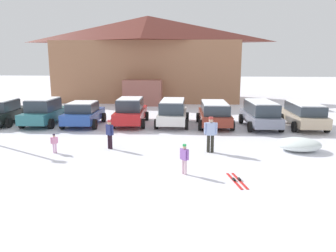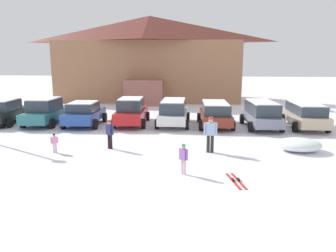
{
  "view_description": "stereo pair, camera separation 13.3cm",
  "coord_description": "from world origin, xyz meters",
  "px_view_note": "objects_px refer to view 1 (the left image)",
  "views": [
    {
      "loc": [
        2.46,
        -9.54,
        4.2
      ],
      "look_at": [
        0.98,
        6.18,
        1.03
      ],
      "focal_mm": 35.0,
      "sensor_mm": 36.0,
      "label": 1
    },
    {
      "loc": [
        2.59,
        -9.53,
        4.2
      ],
      "look_at": [
        0.98,
        6.18,
        1.03
      ],
      "focal_mm": 35.0,
      "sensor_mm": 36.0,
      "label": 2
    }
  ],
  "objects_px": {
    "parked_maroon_van": "(214,113)",
    "parked_red_sedan": "(131,111)",
    "skier_child_in_pink_snowsuit": "(54,142)",
    "skier_adult_in_blue_parka": "(211,132)",
    "parked_beige_suv": "(304,114)",
    "parked_teal_hatchback": "(45,111)",
    "parked_white_suv": "(173,112)",
    "ski_lodge": "(148,58)",
    "skier_teen_in_navy_coat": "(110,133)",
    "plowed_snow_pile": "(299,144)",
    "parked_black_sedan": "(2,112)",
    "parked_grey_wagon": "(260,113)",
    "skier_child_in_purple_jacket": "(184,157)",
    "parked_blue_hatchback": "(84,113)",
    "pair_of_skis": "(237,180)"
  },
  "relations": [
    {
      "from": "parked_red_sedan",
      "to": "parked_grey_wagon",
      "type": "relative_size",
      "value": 1.03
    },
    {
      "from": "parked_blue_hatchback",
      "to": "skier_adult_in_blue_parka",
      "type": "height_order",
      "value": "skier_adult_in_blue_parka"
    },
    {
      "from": "parked_red_sedan",
      "to": "skier_child_in_pink_snowsuit",
      "type": "xyz_separation_m",
      "value": [
        -2.1,
        -7.08,
        -0.38
      ]
    },
    {
      "from": "skier_teen_in_navy_coat",
      "to": "parked_black_sedan",
      "type": "bearing_deg",
      "value": 147.79
    },
    {
      "from": "skier_child_in_pink_snowsuit",
      "to": "skier_adult_in_blue_parka",
      "type": "xyz_separation_m",
      "value": [
        7.16,
        0.79,
        0.44
      ]
    },
    {
      "from": "parked_beige_suv",
      "to": "parked_maroon_van",
      "type": "bearing_deg",
      "value": -179.18
    },
    {
      "from": "parked_blue_hatchback",
      "to": "ski_lodge",
      "type": "bearing_deg",
      "value": 82.43
    },
    {
      "from": "parked_maroon_van",
      "to": "skier_teen_in_navy_coat",
      "type": "distance_m",
      "value": 8.06
    },
    {
      "from": "parked_red_sedan",
      "to": "parked_grey_wagon",
      "type": "bearing_deg",
      "value": -1.58
    },
    {
      "from": "ski_lodge",
      "to": "skier_teen_in_navy_coat",
      "type": "relative_size",
      "value": 13.89
    },
    {
      "from": "parked_grey_wagon",
      "to": "parked_blue_hatchback",
      "type": "bearing_deg",
      "value": -177.99
    },
    {
      "from": "parked_white_suv",
      "to": "skier_adult_in_blue_parka",
      "type": "bearing_deg",
      "value": -70.41
    },
    {
      "from": "skier_adult_in_blue_parka",
      "to": "parked_black_sedan",
      "type": "bearing_deg",
      "value": 157.22
    },
    {
      "from": "ski_lodge",
      "to": "parked_maroon_van",
      "type": "bearing_deg",
      "value": -65.74
    },
    {
      "from": "parked_maroon_van",
      "to": "parked_red_sedan",
      "type": "bearing_deg",
      "value": 179.62
    },
    {
      "from": "parked_maroon_van",
      "to": "parked_white_suv",
      "type": "bearing_deg",
      "value": 178.02
    },
    {
      "from": "parked_maroon_van",
      "to": "skier_teen_in_navy_coat",
      "type": "height_order",
      "value": "parked_maroon_van"
    },
    {
      "from": "ski_lodge",
      "to": "plowed_snow_pile",
      "type": "bearing_deg",
      "value": -62.94
    },
    {
      "from": "parked_teal_hatchback",
      "to": "parked_beige_suv",
      "type": "bearing_deg",
      "value": 1.83
    },
    {
      "from": "parked_red_sedan",
      "to": "skier_child_in_purple_jacket",
      "type": "xyz_separation_m",
      "value": [
        3.99,
        -9.43,
        -0.23
      ]
    },
    {
      "from": "skier_child_in_purple_jacket",
      "to": "skier_teen_in_navy_coat",
      "type": "bearing_deg",
      "value": 138.68
    },
    {
      "from": "parked_red_sedan",
      "to": "plowed_snow_pile",
      "type": "xyz_separation_m",
      "value": [
        9.24,
        -5.64,
        -0.58
      ]
    },
    {
      "from": "skier_child_in_pink_snowsuit",
      "to": "skier_teen_in_navy_coat",
      "type": "relative_size",
      "value": 0.63
    },
    {
      "from": "parked_beige_suv",
      "to": "skier_child_in_pink_snowsuit",
      "type": "height_order",
      "value": "parked_beige_suv"
    },
    {
      "from": "pair_of_skis",
      "to": "parked_grey_wagon",
      "type": "bearing_deg",
      "value": 75.48
    },
    {
      "from": "parked_red_sedan",
      "to": "parked_beige_suv",
      "type": "xyz_separation_m",
      "value": [
        11.13,
        0.04,
        -0.02
      ]
    },
    {
      "from": "skier_adult_in_blue_parka",
      "to": "plowed_snow_pile",
      "type": "distance_m",
      "value": 4.28
    },
    {
      "from": "parked_teal_hatchback",
      "to": "skier_teen_in_navy_coat",
      "type": "xyz_separation_m",
      "value": [
        5.94,
        -5.65,
        -0.08
      ]
    },
    {
      "from": "parked_grey_wagon",
      "to": "parked_white_suv",
      "type": "bearing_deg",
      "value": 177.05
    },
    {
      "from": "parked_blue_hatchback",
      "to": "parked_red_sedan",
      "type": "bearing_deg",
      "value": 11.89
    },
    {
      "from": "parked_grey_wagon",
      "to": "plowed_snow_pile",
      "type": "bearing_deg",
      "value": -81.17
    },
    {
      "from": "parked_maroon_van",
      "to": "skier_child_in_purple_jacket",
      "type": "xyz_separation_m",
      "value": [
        -1.52,
        -9.39,
        -0.2
      ]
    },
    {
      "from": "parked_blue_hatchback",
      "to": "skier_teen_in_navy_coat",
      "type": "height_order",
      "value": "parked_blue_hatchback"
    },
    {
      "from": "parked_teal_hatchback",
      "to": "parked_beige_suv",
      "type": "height_order",
      "value": "parked_teal_hatchback"
    },
    {
      "from": "parked_maroon_van",
      "to": "skier_adult_in_blue_parka",
      "type": "height_order",
      "value": "skier_adult_in_blue_parka"
    },
    {
      "from": "parked_white_suv",
      "to": "ski_lodge",
      "type": "bearing_deg",
      "value": 104.82
    },
    {
      "from": "parked_maroon_van",
      "to": "parked_grey_wagon",
      "type": "distance_m",
      "value": 2.9
    },
    {
      "from": "ski_lodge",
      "to": "skier_child_in_purple_jacket",
      "type": "xyz_separation_m",
      "value": [
        4.99,
        -23.84,
        -3.81
      ]
    },
    {
      "from": "parked_beige_suv",
      "to": "skier_child_in_pink_snowsuit",
      "type": "distance_m",
      "value": 15.03
    },
    {
      "from": "parked_blue_hatchback",
      "to": "parked_maroon_van",
      "type": "height_order",
      "value": "parked_maroon_van"
    },
    {
      "from": "parked_black_sedan",
      "to": "skier_child_in_pink_snowsuit",
      "type": "relative_size",
      "value": 5.27
    },
    {
      "from": "parked_grey_wagon",
      "to": "skier_child_in_pink_snowsuit",
      "type": "bearing_deg",
      "value": -146.87
    },
    {
      "from": "parked_blue_hatchback",
      "to": "plowed_snow_pile",
      "type": "distance_m",
      "value": 13.23
    },
    {
      "from": "parked_black_sedan",
      "to": "skier_child_in_pink_snowsuit",
      "type": "height_order",
      "value": "parked_black_sedan"
    },
    {
      "from": "ski_lodge",
      "to": "skier_child_in_pink_snowsuit",
      "type": "bearing_deg",
      "value": -92.93
    },
    {
      "from": "parked_teal_hatchback",
      "to": "parked_white_suv",
      "type": "distance_m",
      "value": 8.5
    },
    {
      "from": "pair_of_skis",
      "to": "plowed_snow_pile",
      "type": "relative_size",
      "value": 0.8
    },
    {
      "from": "parked_black_sedan",
      "to": "parked_white_suv",
      "type": "xyz_separation_m",
      "value": [
        11.44,
        0.6,
        0.08
      ]
    },
    {
      "from": "parked_red_sedan",
      "to": "plowed_snow_pile",
      "type": "distance_m",
      "value": 10.84
    },
    {
      "from": "ski_lodge",
      "to": "parked_white_suv",
      "type": "relative_size",
      "value": 4.32
    }
  ]
}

